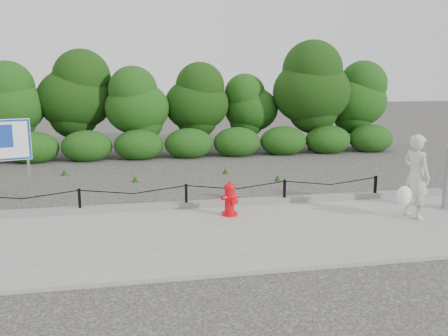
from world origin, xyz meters
name	(u,v)px	position (x,y,z in m)	size (l,w,h in m)	color
ground	(186,211)	(0.00, 0.00, 0.00)	(90.00, 90.00, 0.00)	#2D2B28
sidewalk	(198,236)	(0.00, -2.00, 0.04)	(14.00, 4.00, 0.08)	gray
curb	(186,205)	(0.00, 0.05, 0.15)	(14.00, 0.22, 0.14)	slate
chain_barrier	(186,193)	(0.00, 0.00, 0.46)	(10.06, 0.06, 0.60)	black
treeline	(169,97)	(0.33, 8.91, 2.40)	(20.23, 3.64, 4.64)	black
fire_hydrant	(230,199)	(0.92, -0.79, 0.46)	(0.49, 0.49, 0.80)	red
pedestrian	(415,178)	(4.98, -1.75, 1.01)	(0.85, 0.80, 1.91)	beige
advertising_sign	(3,144)	(-4.53, 1.84, 1.52)	(1.31, 0.45, 2.16)	slate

